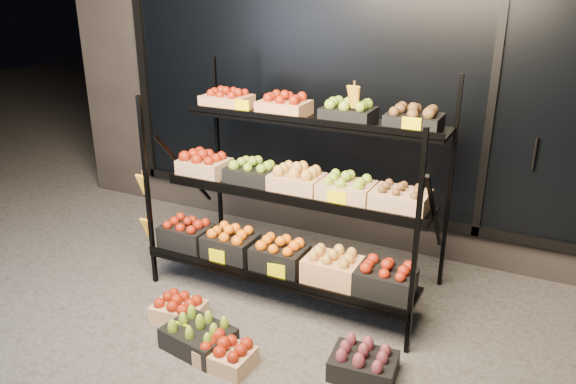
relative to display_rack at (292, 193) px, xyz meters
The scene contains 8 objects.
ground 0.99m from the display_rack, 88.98° to the right, with size 24.00×24.00×0.00m, color #514F4C.
building 2.21m from the display_rack, 89.69° to the left, with size 6.00×2.08×3.50m.
display_rack is the anchor object (origin of this frame).
tag_floor_a 1.27m from the display_rack, 107.11° to the right, with size 0.13×0.01×0.12m, color #F3ED00.
floor_crate_left 1.16m from the display_rack, 124.05° to the right, with size 0.37×0.29×0.18m.
floor_crate_midleft 1.22m from the display_rack, 101.18° to the right, with size 0.48×0.39×0.21m.
floor_crate_midright 1.27m from the display_rack, 87.03° to the right, with size 0.35×0.26×0.18m.
floor_crate_right 1.34m from the display_rack, 41.62° to the right, with size 0.42×0.33×0.20m.
Camera 1 is at (1.70, -2.89, 2.27)m, focal length 35.00 mm.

